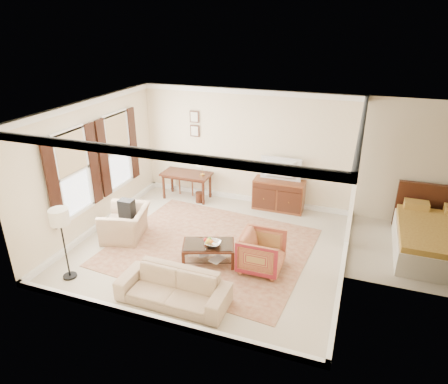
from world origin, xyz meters
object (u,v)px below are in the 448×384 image
Objects in this scene: sideboard at (279,195)px; coffee_table at (209,248)px; tv at (280,162)px; sofa at (173,283)px; club_armchair at (125,218)px; striped_armchair at (262,250)px; writing_desk at (187,177)px.

sideboard reaches higher than coffee_table.
tv is 0.84× the size of coffee_table.
coffee_table is 1.32m from sofa.
striped_armchair is at bearing 72.26° from club_armchair.
club_armchair is (-2.83, -2.50, 0.07)m from sideboard.
coffee_table is 0.60× the size of sofa.
club_armchair is at bearing 171.17° from coffee_table.
writing_desk is 1.36× the size of tv.
sideboard is at bearing -90.00° from tv.
club_armchair is at bearing 86.52° from striped_armchair.
club_armchair reaches higher than coffee_table.
tv reaches higher than coffee_table.
club_armchair reaches higher than striped_armchair.
tv is at bearing 116.98° from club_armchair.
tv is at bearing 6.03° from striped_armchair.
tv reaches higher than striped_armchair.
sofa is (1.96, -1.63, -0.08)m from club_armchair.
coffee_table is at bearing 85.78° from sofa.
coffee_table is at bearing -105.05° from sideboard.
tv is (0.00, -0.02, 0.86)m from sideboard.
striped_armchair reaches higher than sideboard.
writing_desk is at bearing 122.23° from coffee_table.
sofa is at bearing 77.96° from tv.
writing_desk is 1.13× the size of coffee_table.
coffee_table is 1.05m from striped_armchair.
sideboard is at bearing 117.21° from club_armchair.
coffee_table is 1.10× the size of club_armchair.
coffee_table is (1.68, -2.67, -0.27)m from writing_desk.
writing_desk is 3.72m from striped_armchair.
writing_desk is 2.38m from club_armchair.
club_armchair is at bearing 41.15° from tv.
club_armchair is at bearing -99.54° from writing_desk.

